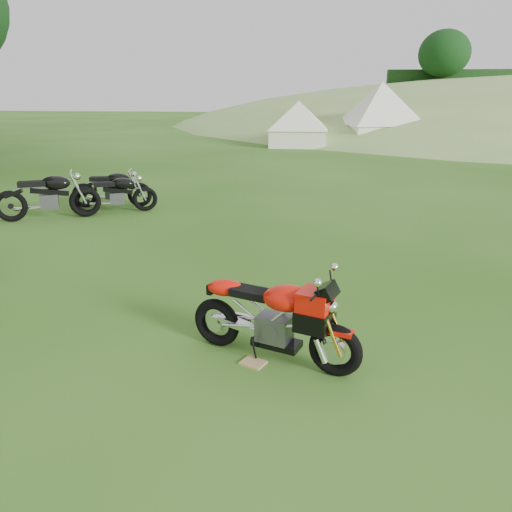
% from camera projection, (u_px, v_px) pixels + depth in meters
% --- Properties ---
extents(ground, '(120.00, 120.00, 0.00)m').
position_uv_depth(ground, '(246.00, 311.00, 6.36)').
color(ground, '#264F11').
rests_on(ground, ground).
extents(sport_motorcycle, '(1.85, 1.02, 1.08)m').
position_uv_depth(sport_motorcycle, '(273.00, 312.00, 5.06)').
color(sport_motorcycle, red).
rests_on(sport_motorcycle, ground).
extents(plywood_board, '(0.30, 0.27, 0.02)m').
position_uv_depth(plywood_board, '(253.00, 363.00, 5.14)').
color(plywood_board, tan).
rests_on(plywood_board, ground).
extents(vintage_moto_b, '(2.11, 1.32, 1.10)m').
position_uv_depth(vintage_moto_b, '(47.00, 194.00, 10.70)').
color(vintage_moto_b, black).
rests_on(vintage_moto_b, ground).
extents(vintage_moto_c, '(1.87, 0.78, 0.96)m').
position_uv_depth(vintage_moto_c, '(111.00, 187.00, 11.85)').
color(vintage_moto_c, black).
rests_on(vintage_moto_c, ground).
extents(vintage_moto_d, '(1.79, 1.04, 0.93)m').
position_uv_depth(vintage_moto_d, '(116.00, 193.00, 11.32)').
color(vintage_moto_d, black).
rests_on(vintage_moto_d, ground).
extents(tent_left, '(2.74, 2.74, 2.35)m').
position_uv_depth(tent_left, '(298.00, 122.00, 24.72)').
color(tent_left, white).
rests_on(tent_left, ground).
extents(tent_mid, '(4.10, 4.10, 2.90)m').
position_uv_depth(tent_mid, '(380.00, 115.00, 25.37)').
color(tent_mid, white).
rests_on(tent_mid, ground).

